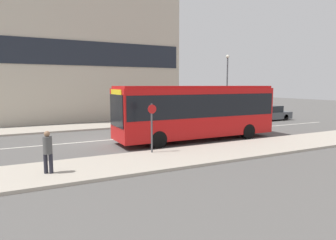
{
  "coord_description": "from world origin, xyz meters",
  "views": [
    {
      "loc": [
        -4.57,
        -18.47,
        3.49
      ],
      "look_at": [
        3.74,
        -2.17,
        1.34
      ],
      "focal_mm": 32.0,
      "sensor_mm": 36.0,
      "label": 1
    }
  ],
  "objects_px": {
    "parked_car_0": "(227,116)",
    "parked_car_1": "(269,114)",
    "pedestrian_near_stop": "(48,150)",
    "street_lamp": "(227,80)",
    "bus_stop_sign": "(152,124)",
    "city_bus": "(196,109)"
  },
  "relations": [
    {
      "from": "city_bus",
      "to": "parked_car_0",
      "type": "xyz_separation_m",
      "value": [
        7.17,
        6.04,
        -1.33
      ]
    },
    {
      "from": "bus_stop_sign",
      "to": "street_lamp",
      "type": "distance_m",
      "value": 16.8
    },
    {
      "from": "parked_car_1",
      "to": "bus_stop_sign",
      "type": "bearing_deg",
      "value": -153.11
    },
    {
      "from": "bus_stop_sign",
      "to": "pedestrian_near_stop",
      "type": "bearing_deg",
      "value": -163.5
    },
    {
      "from": "parked_car_0",
      "to": "city_bus",
      "type": "bearing_deg",
      "value": -139.9
    },
    {
      "from": "parked_car_0",
      "to": "street_lamp",
      "type": "xyz_separation_m",
      "value": [
        1.47,
        1.95,
        3.39
      ]
    },
    {
      "from": "parked_car_1",
      "to": "city_bus",
      "type": "bearing_deg",
      "value": -154.65
    },
    {
      "from": "parked_car_1",
      "to": "pedestrian_near_stop",
      "type": "bearing_deg",
      "value": -155.41
    },
    {
      "from": "street_lamp",
      "to": "pedestrian_near_stop",
      "type": "bearing_deg",
      "value": -146.06
    },
    {
      "from": "parked_car_0",
      "to": "street_lamp",
      "type": "relative_size",
      "value": 0.68
    },
    {
      "from": "parked_car_1",
      "to": "street_lamp",
      "type": "xyz_separation_m",
      "value": [
        -3.44,
        2.26,
        3.35
      ]
    },
    {
      "from": "pedestrian_near_stop",
      "to": "bus_stop_sign",
      "type": "xyz_separation_m",
      "value": [
        4.98,
        1.47,
        0.52
      ]
    },
    {
      "from": "parked_car_0",
      "to": "parked_car_1",
      "type": "distance_m",
      "value": 4.92
    },
    {
      "from": "city_bus",
      "to": "parked_car_1",
      "type": "height_order",
      "value": "city_bus"
    },
    {
      "from": "bus_stop_sign",
      "to": "parked_car_1",
      "type": "bearing_deg",
      "value": 26.89
    },
    {
      "from": "parked_car_1",
      "to": "pedestrian_near_stop",
      "type": "xyz_separation_m",
      "value": [
        -21.28,
        -9.74,
        0.38
      ]
    },
    {
      "from": "city_bus",
      "to": "bus_stop_sign",
      "type": "distance_m",
      "value": 4.94
    },
    {
      "from": "parked_car_0",
      "to": "parked_car_1",
      "type": "bearing_deg",
      "value": -3.68
    },
    {
      "from": "parked_car_0",
      "to": "bus_stop_sign",
      "type": "distance_m",
      "value": 14.29
    },
    {
      "from": "pedestrian_near_stop",
      "to": "street_lamp",
      "type": "height_order",
      "value": "street_lamp"
    },
    {
      "from": "pedestrian_near_stop",
      "to": "street_lamp",
      "type": "distance_m",
      "value": 21.7
    },
    {
      "from": "street_lamp",
      "to": "parked_car_1",
      "type": "bearing_deg",
      "value": -33.37
    }
  ]
}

